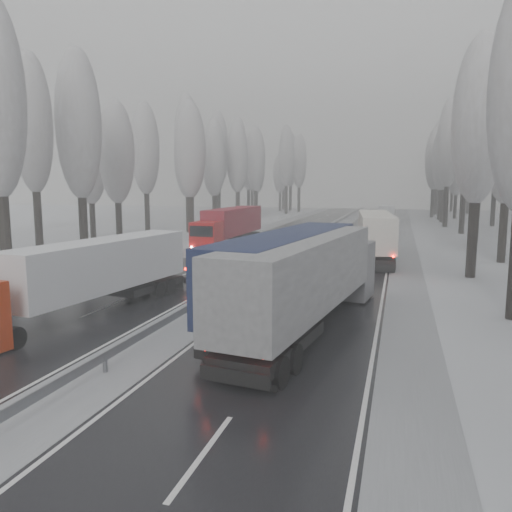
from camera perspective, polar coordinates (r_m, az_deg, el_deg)
The scene contains 52 objects.
ground at distance 15.54m, azimuth -25.19°, elevation -17.21°, with size 260.00×260.00×0.00m, color silver.
carriageway_right at distance 41.14m, azimuth 9.86°, elevation -1.00°, with size 7.50×200.00×0.03m, color black.
carriageway_left at distance 43.52m, azimuth -4.01°, elevation -0.41°, with size 7.50×200.00×0.03m, color black.
median_slush at distance 42.02m, azimuth 2.73°, elevation -0.70°, with size 3.00×200.00×0.04m, color #9FA2A6.
shoulder_right at distance 40.92m, azimuth 16.77°, elevation -1.27°, with size 2.40×200.00×0.04m, color #9FA2A6.
shoulder_left at distance 45.44m, azimuth -9.88°, elevation -0.14°, with size 2.40×200.00×0.04m, color #9FA2A6.
median_guardrail at distance 41.92m, azimuth 2.73°, elevation 0.08°, with size 0.12×200.00×0.76m.
tree_18 at distance 38.00m, azimuth 24.19°, elevation 13.84°, with size 3.60×3.60×16.58m.
tree_20 at distance 46.47m, azimuth 26.97°, elevation 11.81°, with size 3.60×3.60×15.71m.
tree_22 at distance 56.62m, azimuth 24.11°, elevation 11.26°, with size 3.60×3.60×15.86m.
tree_24 at distance 62.35m, azimuth 24.39°, elevation 13.61°, with size 3.60×3.60×20.49m.
tree_26 at distance 72.34m, azimuth 22.91°, elevation 11.97°, with size 3.60×3.60×18.78m.
tree_28 at distance 82.87m, azimuth 21.21°, elevation 11.86°, with size 3.60×3.60×19.62m.
tree_29 at distance 87.66m, azimuth 25.83°, elevation 10.74°, with size 3.60×3.60×18.11m.
tree_30 at distance 92.51m, azimuth 20.79°, elevation 10.74°, with size 3.60×3.60×17.86m.
tree_31 at distance 97.12m, azimuth 24.15°, elevation 10.68°, with size 3.60×3.60×18.58m.
tree_32 at distance 99.98m, azimuth 20.47°, elevation 10.32°, with size 3.60×3.60×17.33m.
tree_33 at distance 104.15m, azimuth 22.00°, elevation 9.08°, with size 3.60×3.60×14.33m.
tree_34 at distance 107.01m, azimuth 19.71°, elevation 10.28°, with size 3.60×3.60×17.63m.
tree_35 at distance 111.91m, azimuth 24.38°, elevation 10.13°, with size 3.60×3.60×18.25m.
tree_36 at distance 116.99m, azimuth 20.10°, elevation 10.85°, with size 3.60×3.60×20.23m.
tree_37 at distance 121.50m, azimuth 23.25°, elevation 9.41°, with size 3.60×3.60×16.37m.
tree_38 at distance 127.56m, azimuth 20.52°, elevation 9.92°, with size 3.60×3.60×17.97m.
tree_39 at distance 131.74m, azimuth 21.60°, elevation 9.29°, with size 3.60×3.60×16.19m.
tree_58 at distance 43.07m, azimuth -19.62°, elevation 13.86°, with size 3.60×3.60×17.21m.
tree_59 at distance 50.96m, azimuth -24.20°, elevation 13.52°, with size 3.60×3.60×18.41m.
tree_60 at distance 52.40m, azimuth -15.67°, elevation 11.25°, with size 3.60×3.60×14.84m.
tree_61 at distance 58.86m, azimuth -18.44°, elevation 10.21°, with size 3.60×3.60×13.95m.
tree_62 at distance 59.15m, azimuth -7.53°, elevation 11.83°, with size 3.60×3.60×16.04m.
tree_63 at distance 66.23m, azimuth -12.54°, elevation 11.77°, with size 3.60×3.60×16.88m.
tree_64 at distance 69.08m, azimuth -7.83°, elevation 10.95°, with size 3.60×3.60×15.42m.
tree_65 at distance 73.62m, azimuth -7.89°, elevation 12.79°, with size 3.60×3.60×19.48m.
tree_66 at distance 77.93m, azimuth -4.85°, elevation 10.58°, with size 3.60×3.60×15.23m.
tree_67 at distance 82.22m, azimuth -4.76°, elevation 11.28°, with size 3.60×3.60×17.09m.
tree_68 at distance 83.82m, azimuth -2.15°, elevation 11.05°, with size 3.60×3.60×16.65m.
tree_69 at distance 89.29m, azimuth -4.35°, elevation 11.95°, with size 3.60×3.60×19.35m.
tree_70 at distance 93.38m, azimuth -0.03°, elevation 10.92°, with size 3.60×3.60×17.09m.
tree_71 at distance 98.68m, azimuth -2.08°, elevation 11.70°, with size 3.60×3.60×19.61m.
tree_72 at distance 103.02m, azimuth 0.03°, elevation 9.96°, with size 3.60×3.60×15.11m.
tree_73 at distance 107.72m, azimuth -0.87°, elevation 10.59°, with size 3.60×3.60×17.22m.
tree_74 at distance 112.64m, azimuth 3.50°, elevation 11.27°, with size 3.60×3.60×19.68m.
tree_75 at distance 118.77m, azimuth -0.45°, elevation 10.79°, with size 3.60×3.60×18.60m.
tree_76 at distance 121.57m, azimuth 4.96°, elevation 10.68°, with size 3.60×3.60×18.55m.
tree_77 at distance 126.58m, azimuth 2.78°, elevation 9.38°, with size 3.60×3.60×14.32m.
tree_78 at distance 128.76m, azimuth 3.99°, elevation 10.83°, with size 3.60×3.60×19.55m.
tree_79 at distance 133.20m, azimuth 3.16°, elevation 10.06°, with size 3.60×3.60×17.07m.
truck_grey_tarp at distance 22.20m, azimuth 6.33°, elevation -2.22°, with size 4.84×16.76×4.26m.
truck_blue_box at distance 24.01m, azimuth 4.78°, elevation -1.38°, with size 4.84×16.84×4.28m.
truck_cream_box at distance 44.70m, azimuth 13.40°, elevation 2.67°, with size 4.10×16.03×4.08m.
box_truck_distant at distance 90.32m, azimuth 14.65°, elevation 4.72°, with size 2.85×8.05×2.96m.
truck_red_white at distance 25.94m, azimuth -18.62°, elevation -1.86°, with size 4.02×14.47×3.68m.
truck_red_red at distance 52.76m, azimuth -2.95°, elevation 3.64°, with size 2.57×15.68×4.01m.
Camera 1 is at (9.58, -10.40, 6.45)m, focal length 35.00 mm.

